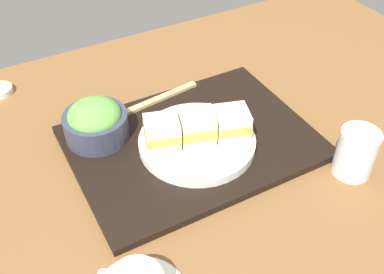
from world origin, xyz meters
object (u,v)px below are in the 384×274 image
Objects in this scene: drinking_glass at (356,153)px; small_sauce_dish at (0,90)px; sandwich_near at (231,123)px; sandwich_middle at (197,127)px; sandwich_far at (162,132)px; chopsticks_pair at (155,100)px; sandwich_plate at (197,142)px; salad_bowl at (95,121)px.

small_sauce_dish is (51.97, -56.34, -3.90)cm from drinking_glass.
sandwich_near is 6.61cm from sandwich_middle.
chopsticks_pair is at bearing -109.48° from sandwich_far.
sandwich_middle is at bearing 163.91° from sandwich_far.
chopsticks_pair is 35.68cm from small_sauce_dish.
sandwich_near is 53.92cm from small_sauce_dish.
sandwich_plate is 1.05× the size of chopsticks_pair.
sandwich_near reaches higher than small_sauce_dish.
sandwich_near is at bearing 132.08° from small_sauce_dish.
salad_bowl is at bearing -36.59° from sandwich_plate.
salad_bowl reaches higher than drinking_glass.
sandwich_far is at bearing 70.52° from chopsticks_pair.
sandwich_middle is 0.38× the size of chopsticks_pair.
sandwich_middle is at bearing 94.03° from chopsticks_pair.
chopsticks_pair is (-14.61, -4.78, -3.37)cm from salad_bowl.
small_sauce_dish is (29.61, -38.00, -5.47)cm from sandwich_middle.
sandwich_plate is 2.82× the size of sandwich_far.
small_sauce_dish is at bearing -47.92° from sandwich_near.
sandwich_far reaches higher than small_sauce_dish.
salad_bowl reaches higher than sandwich_far.
sandwich_middle is at bearing -39.36° from drinking_glass.
sandwich_near is 1.40× the size of small_sauce_dish.
chopsticks_pair is at bearing -55.97° from drinking_glass.
sandwich_far is 35.11cm from drinking_glass.
sandwich_plate is 1.80× the size of salad_bowl.
chopsticks_pair is at bearing -85.97° from sandwich_middle.
sandwich_far is 0.37× the size of chopsticks_pair.
sandwich_middle reaches higher than small_sauce_dish.
salad_bowl reaches higher than sandwich_plate.
sandwich_far is 43.33cm from small_sauce_dish.
drinking_glass is at bearing 141.76° from salad_bowl.
drinking_glass is 1.63× the size of small_sauce_dish.
drinking_glass is (-38.13, 30.05, -0.62)cm from salad_bowl.
sandwich_near and sandwich_far have the same top height.
sandwich_middle is at bearing -45.00° from sandwich_plate.
sandwich_plate is 2.82× the size of sandwich_near.
chopsticks_pair is 2.29× the size of drinking_glass.
sandwich_middle is 1.01× the size of sandwich_far.
small_sauce_dish is at bearing -52.07° from sandwich_plate.
sandwich_middle is 0.86× the size of drinking_glass.
sandwich_far is at bearing -16.09° from sandwich_plate.
chopsticks_pair is at bearing -67.71° from sandwich_near.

